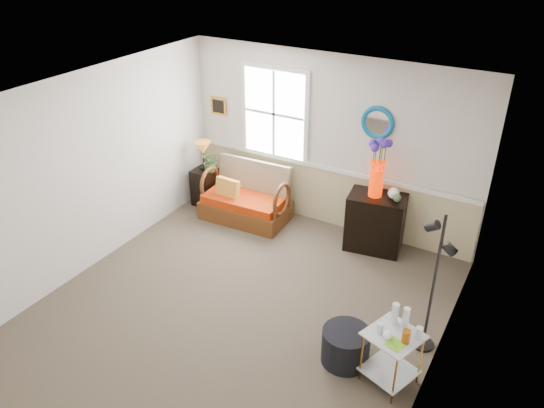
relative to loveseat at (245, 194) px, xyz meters
The scene contains 19 objects.
floor 2.29m from the loveseat, 60.18° to the right, with size 4.50×5.00×0.01m, color brown.
ceiling 3.13m from the loveseat, 60.18° to the right, with size 4.50×5.00×0.01m, color white.
walls 2.41m from the loveseat, 60.18° to the right, with size 4.51×5.01×2.60m.
wainscot 1.24m from the loveseat, 25.11° to the left, with size 4.46×0.02×0.90m, color tan.
chair_rail 1.33m from the loveseat, 24.69° to the left, with size 4.46×0.04×0.06m, color silver.
window 1.30m from the loveseat, 66.83° to the left, with size 1.14×0.06×1.44m, color white, non-canonical shape.
picture 1.47m from the loveseat, 146.71° to the left, with size 0.28×0.03×0.28m, color #B8771E.
mirror 2.31m from the loveseat, 16.09° to the left, with size 0.47×0.47×0.07m, color #1382B0.
loveseat is the anchor object (origin of this frame).
throw_pillow 0.28m from the loveseat, 150.07° to the right, with size 0.39×0.10×0.39m, color orange, non-canonical shape.
lamp_stand 0.84m from the loveseat, behind, with size 0.35×0.35×0.62m, color black, non-canonical shape.
table_lamp 0.94m from the loveseat, behind, with size 0.26×0.26×0.47m, color #C27B22, non-canonical shape.
potted_plant 0.76m from the loveseat, behind, with size 0.31×0.34×0.27m, color #3E5F30.
cabinet 2.04m from the loveseat, ahead, with size 0.77×0.50×0.83m, color black, non-canonical shape.
flower_vase 2.16m from the loveseat, ahead, with size 0.24×0.24×0.83m, color red, non-canonical shape.
side_table 3.69m from the loveseat, 34.25° to the right, with size 0.49×0.49×0.62m, color #A26E26, non-canonical shape.
tabletop_items 3.72m from the loveseat, 33.62° to the right, with size 0.41×0.41×0.24m, color silver, non-canonical shape.
floor_lamp 3.53m from the loveseat, 23.40° to the right, with size 0.24×0.24×1.67m, color black, non-canonical shape.
ottoman 3.27m from the loveseat, 38.58° to the right, with size 0.51×0.51×0.39m, color black.
Camera 1 is at (2.86, -4.10, 4.21)m, focal length 35.00 mm.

